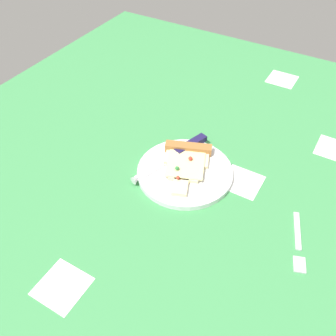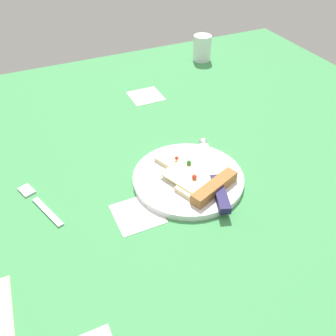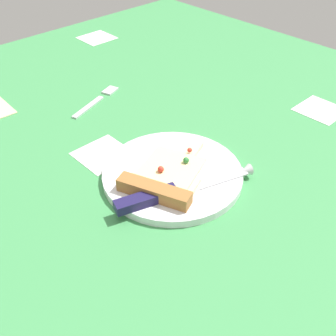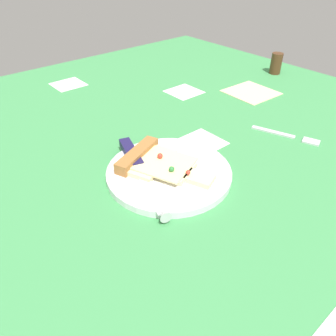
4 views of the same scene
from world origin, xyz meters
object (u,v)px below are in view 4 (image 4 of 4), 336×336
object	(u,v)px
knife	(138,166)
fork	(289,135)
pizza_slice	(157,163)
pepper_shaker	(276,63)
napkin	(251,92)
plate	(169,173)

from	to	relation	value
knife	fork	bearing A→B (deg)	-178.17
pizza_slice	knife	world-z (taller)	pizza_slice
knife	pepper_shaker	distance (cm)	70.07
pizza_slice	pepper_shaker	size ratio (longest dim) A/B	2.88
fork	napkin	world-z (taller)	fork
knife	pizza_slice	bearing A→B (deg)	173.41
knife	pepper_shaker	size ratio (longest dim) A/B	3.54
knife	pepper_shaker	bearing A→B (deg)	-147.85
plate	pizza_slice	world-z (taller)	pizza_slice
pizza_slice	pepper_shaker	world-z (taller)	pepper_shaker
fork	plate	bearing A→B (deg)	-31.07
plate	fork	size ratio (longest dim) A/B	1.58
plate	pepper_shaker	bearing A→B (deg)	-162.22
plate	pizza_slice	distance (cm)	3.00
knife	fork	world-z (taller)	knife
pizza_slice	fork	xyz separation A→B (cm)	(-31.43, 8.89, -1.74)
pepper_shaker	pizza_slice	bearing A→B (deg)	15.55
pizza_slice	fork	world-z (taller)	pizza_slice
pizza_slice	napkin	xyz separation A→B (cm)	(-45.64, -12.75, -1.94)
pizza_slice	knife	distance (cm)	3.67
knife	napkin	xyz separation A→B (cm)	(-48.96, -11.19, -1.77)
plate	pepper_shaker	world-z (taller)	pepper_shaker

